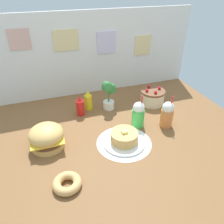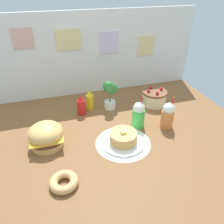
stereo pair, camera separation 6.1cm
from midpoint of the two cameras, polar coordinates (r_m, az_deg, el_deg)
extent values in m
cube|color=brown|center=(1.92, 1.72, -6.92)|extent=(2.48, 1.87, 0.02)
cube|color=silver|center=(2.49, -5.01, 14.79)|extent=(2.48, 0.03, 0.91)
cube|color=#D8A599|center=(2.38, -21.68, 17.47)|extent=(0.20, 0.01, 0.20)
cube|color=beige|center=(2.39, -10.54, 18.12)|extent=(0.26, 0.01, 0.21)
cube|color=silver|center=(2.49, -0.05, 17.75)|extent=(0.21, 0.01, 0.23)
cube|color=beige|center=(2.67, 9.54, 16.77)|extent=(0.19, 0.01, 0.22)
cylinder|color=white|center=(1.85, 3.86, -8.09)|extent=(0.46, 0.46, 0.00)
cylinder|color=#DBA859|center=(1.89, -15.64, -7.59)|extent=(0.27, 0.27, 0.05)
cylinder|color=#59331E|center=(1.87, -15.82, -6.60)|extent=(0.25, 0.25, 0.04)
cube|color=yellow|center=(1.85, -15.93, -6.03)|extent=(0.26, 0.26, 0.01)
ellipsoid|color=#E5B260|center=(1.83, -16.08, -5.22)|extent=(0.28, 0.28, 0.16)
cylinder|color=white|center=(1.85, 3.87, -7.86)|extent=(0.36, 0.36, 0.02)
cylinder|color=#E0AD5B|center=(1.83, 3.96, -7.26)|extent=(0.23, 0.23, 0.03)
cylinder|color=#E0AD5B|center=(1.81, 4.06, -6.65)|extent=(0.22, 0.22, 0.03)
cylinder|color=#E0AD5B|center=(1.80, 3.95, -5.81)|extent=(0.23, 0.23, 0.03)
cube|color=#F7E072|center=(1.78, 3.99, -5.24)|extent=(0.05, 0.05, 0.02)
cylinder|color=beige|center=(2.40, 11.64, 3.45)|extent=(0.25, 0.25, 0.14)
cylinder|color=brown|center=(2.36, 11.85, 5.12)|extent=(0.26, 0.26, 0.02)
sphere|color=red|center=(2.39, 13.51, 5.93)|extent=(0.03, 0.03, 0.03)
sphere|color=red|center=(2.40, 10.84, 6.45)|extent=(0.03, 0.03, 0.03)
sphere|color=red|center=(2.32, 10.31, 5.45)|extent=(0.03, 0.03, 0.03)
sphere|color=red|center=(2.29, 12.52, 4.86)|extent=(0.03, 0.03, 0.03)
cylinder|color=red|center=(2.19, -7.25, 1.25)|extent=(0.08, 0.08, 0.16)
cone|color=red|center=(2.14, -7.45, 3.66)|extent=(0.06, 0.06, 0.05)
cylinder|color=yellow|center=(2.28, -5.09, 2.67)|extent=(0.08, 0.08, 0.16)
cone|color=yellow|center=(2.23, -5.22, 5.02)|extent=(0.06, 0.06, 0.05)
cylinder|color=green|center=(2.01, 7.71, -1.74)|extent=(0.12, 0.12, 0.17)
sphere|color=white|center=(1.95, 7.95, 1.00)|extent=(0.11, 0.11, 0.11)
cylinder|color=red|center=(1.94, 8.65, 1.96)|extent=(0.01, 0.03, 0.17)
cylinder|color=orange|center=(2.06, 15.03, -1.82)|extent=(0.12, 0.12, 0.17)
sphere|color=white|center=(2.00, 15.48, 0.87)|extent=(0.11, 0.11, 0.11)
cylinder|color=red|center=(1.99, 16.19, 1.80)|extent=(0.01, 0.04, 0.17)
torus|color=tan|center=(1.55, -11.36, -17.53)|extent=(0.20, 0.20, 0.06)
torus|color=#8CCC8C|center=(1.55, -11.37, -17.43)|extent=(0.19, 0.19, 0.05)
cylinder|color=white|center=(2.29, 0.22, 1.91)|extent=(0.12, 0.12, 0.08)
cylinder|color=#4C7238|center=(2.23, 0.23, 4.47)|extent=(0.02, 0.02, 0.15)
ellipsoid|color=#38843D|center=(2.22, 1.10, 6.09)|extent=(0.09, 0.06, 0.12)
ellipsoid|color=#38843D|center=(2.22, -0.39, 6.72)|extent=(0.09, 0.06, 0.12)
ellipsoid|color=#38843D|center=(2.15, 0.05, 6.49)|extent=(0.09, 0.06, 0.12)
camera|label=1|loc=(0.03, -89.10, 0.57)|focal=34.92mm
camera|label=2|loc=(0.03, 90.90, -0.57)|focal=34.92mm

